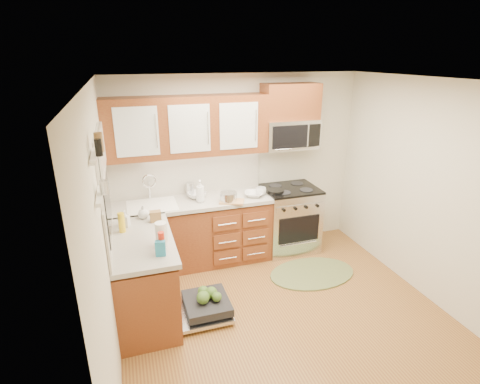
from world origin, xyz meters
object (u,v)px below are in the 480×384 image
object	(u,v)px
microwave	(290,134)
sink	(153,215)
upper_cabinets	(187,126)
cutting_board	(232,201)
cup	(261,191)
range	(289,219)
rug	(312,273)
stock_pot	(228,197)
bowl_a	(254,194)
paper_towel_roll	(161,235)
bowl_b	(197,195)
skillet	(276,191)
dishwasher	(203,307)

from	to	relation	value
microwave	sink	xyz separation A→B (m)	(-1.93, -0.13, -0.90)
upper_cabinets	cutting_board	world-z (taller)	upper_cabinets
microwave	cup	xyz separation A→B (m)	(-0.48, -0.20, -0.72)
cutting_board	microwave	bearing A→B (deg)	19.48
range	microwave	size ratio (longest dim) A/B	1.25
rug	stock_pot	world-z (taller)	stock_pot
microwave	upper_cabinets	bearing A→B (deg)	178.98
upper_cabinets	bowl_a	distance (m)	1.25
sink	paper_towel_roll	bearing A→B (deg)	-90.00
upper_cabinets	paper_towel_roll	distance (m)	1.61
rug	bowl_b	distance (m)	1.84
bowl_a	bowl_b	size ratio (longest dim) A/B	1.02
rug	stock_pot	size ratio (longest dim) A/B	5.27
upper_cabinets	skillet	distance (m)	1.47
skillet	bowl_b	world-z (taller)	bowl_b
cutting_board	paper_towel_roll	size ratio (longest dim) A/B	1.22
sink	bowl_b	distance (m)	0.63
stock_pot	cutting_board	world-z (taller)	stock_pot
stock_pot	paper_towel_roll	size ratio (longest dim) A/B	0.86
stock_pot	paper_towel_roll	distance (m)	1.35
bowl_a	paper_towel_roll	bearing A→B (deg)	-142.38
range	microwave	xyz separation A→B (m)	(0.00, 0.12, 1.23)
dishwasher	bowl_a	xyz separation A→B (m)	(0.95, 1.04, 0.86)
cutting_board	rug	bearing A→B (deg)	-30.30
dishwasher	bowl_a	bearing A→B (deg)	47.38
dishwasher	stock_pot	xyz separation A→B (m)	(0.57, 0.95, 0.89)
dishwasher	bowl_a	world-z (taller)	bowl_a
microwave	cutting_board	xyz separation A→B (m)	(-0.93, -0.33, -0.76)
sink	skillet	world-z (taller)	skillet
dishwasher	bowl_b	distance (m)	1.50
microwave	bowl_b	size ratio (longest dim) A/B	3.07
range	paper_towel_roll	xyz separation A→B (m)	(-1.93, -1.13, 0.58)
range	rug	distance (m)	0.89
range	cutting_board	distance (m)	1.06
dishwasher	cup	world-z (taller)	cup
upper_cabinets	stock_pot	world-z (taller)	upper_cabinets
paper_towel_roll	upper_cabinets	bearing A→B (deg)	67.60
sink	dishwasher	bearing A→B (deg)	-70.80
sink	cup	distance (m)	1.46
sink	bowl_b	bearing A→B (deg)	8.64
sink	dishwasher	distance (m)	1.38
sink	stock_pot	xyz separation A→B (m)	(0.96, -0.17, 0.19)
rug	cutting_board	xyz separation A→B (m)	(-0.94, 0.55, 0.93)
microwave	paper_towel_roll	distance (m)	2.39
bowl_b	upper_cabinets	bearing A→B (deg)	140.18
microwave	cutting_board	bearing A→B (deg)	-160.52
sink	stock_pot	size ratio (longest dim) A/B	2.84
upper_cabinets	stock_pot	xyz separation A→B (m)	(0.44, -0.33, -0.88)
cutting_board	bowl_a	distance (m)	0.37
cutting_board	paper_towel_roll	world-z (taller)	paper_towel_roll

